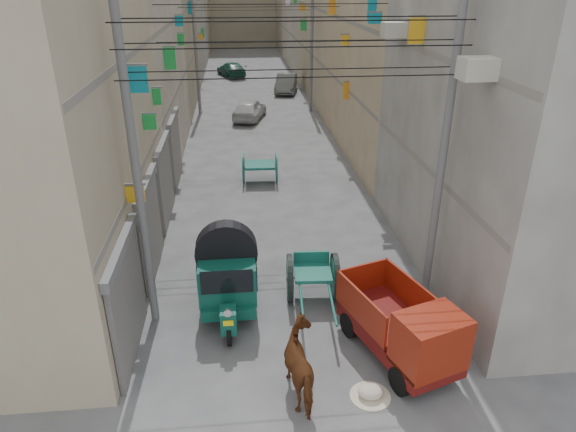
{
  "coord_description": "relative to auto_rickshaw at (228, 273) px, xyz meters",
  "views": [
    {
      "loc": [
        -1.27,
        -5.27,
        8.13
      ],
      "look_at": [
        -0.08,
        6.5,
        2.56
      ],
      "focal_mm": 32.0,
      "sensor_mm": 36.0,
      "label": 1
    }
  ],
  "objects": [
    {
      "name": "building_row_left",
      "position": [
        -6.32,
        27.92,
        5.31
      ],
      "size": [
        8.0,
        62.0,
        14.0
      ],
      "color": "tan",
      "rests_on": "ground"
    },
    {
      "name": "building_row_right",
      "position": [
        9.67,
        27.92,
        5.31
      ],
      "size": [
        8.0,
        62.0,
        14.0
      ],
      "color": "#A6A29C",
      "rests_on": "ground"
    },
    {
      "name": "shutters_left",
      "position": [
        -2.24,
        4.17,
        0.34
      ],
      "size": [
        0.18,
        14.4,
        2.88
      ],
      "color": "#505055",
      "rests_on": "ground"
    },
    {
      "name": "signboards",
      "position": [
        1.67,
        15.45,
        2.28
      ],
      "size": [
        8.22,
        40.52,
        5.67
      ],
      "color": "orange",
      "rests_on": "ground"
    },
    {
      "name": "ac_units",
      "position": [
        5.33,
        1.46,
        6.28
      ],
      "size": [
        0.7,
        6.55,
        3.35
      ],
      "color": "#B9B8A6",
      "rests_on": "ground"
    },
    {
      "name": "utility_poles",
      "position": [
        1.68,
        10.8,
        2.85
      ],
      "size": [
        7.4,
        22.2,
        8.0
      ],
      "color": "slate",
      "rests_on": "ground"
    },
    {
      "name": "overhead_cables",
      "position": [
        1.68,
        8.2,
        5.61
      ],
      "size": [
        7.4,
        22.52,
        1.12
      ],
      "color": "black",
      "rests_on": "ground"
    },
    {
      "name": "auto_rickshaw",
      "position": [
        0.0,
        0.0,
        0.0
      ],
      "size": [
        1.59,
        2.78,
        1.96
      ],
      "rotation": [
        0.0,
        0.0,
        0.0
      ],
      "color": "black",
      "rests_on": "ground"
    },
    {
      "name": "tonga_cart",
      "position": [
        2.27,
        0.3,
        -0.46
      ],
      "size": [
        1.45,
        3.0,
        1.33
      ],
      "rotation": [
        0.0,
        0.0,
        -0.06
      ],
      "color": "black",
      "rests_on": "ground"
    },
    {
      "name": "mini_truck",
      "position": [
        4.0,
        -2.56,
        -0.29
      ],
      "size": [
        2.37,
        3.5,
        1.81
      ],
      "rotation": [
        0.0,
        0.0,
        0.32
      ],
      "color": "black",
      "rests_on": "ground"
    },
    {
      "name": "second_cart",
      "position": [
        1.31,
        9.29,
        -0.45
      ],
      "size": [
        1.55,
        1.38,
        1.31
      ],
      "rotation": [
        0.0,
        0.0,
        -0.05
      ],
      "color": "#155C4F",
      "rests_on": "ground"
    },
    {
      "name": "feed_sack",
      "position": [
        2.98,
        -3.46,
        -1.02
      ],
      "size": [
        0.54,
        0.43,
        0.27
      ],
      "primitive_type": "ellipsoid",
      "color": "beige",
      "rests_on": "ground"
    },
    {
      "name": "horse",
      "position": [
        1.61,
        -3.2,
        -0.4
      ],
      "size": [
        1.12,
        1.89,
        1.5
      ],
      "primitive_type": "imported",
      "rotation": [
        0.0,
        0.0,
        3.33
      ],
      "color": "maroon",
      "rests_on": "ground"
    },
    {
      "name": "distant_car_white",
      "position": [
        1.22,
        20.01,
        -0.51
      ],
      "size": [
        2.47,
        4.04,
        1.28
      ],
      "primitive_type": "imported",
      "rotation": [
        0.0,
        0.0,
        2.87
      ],
      "color": "#BBBBBB",
      "rests_on": "ground"
    },
    {
      "name": "distant_car_grey",
      "position": [
        4.25,
        27.83,
        -0.49
      ],
      "size": [
        2.13,
        4.24,
        1.33
      ],
      "primitive_type": "imported",
      "rotation": [
        0.0,
        0.0,
        -0.19
      ],
      "color": "#4F5451",
      "rests_on": "ground"
    },
    {
      "name": "distant_car_green",
      "position": [
        0.12,
        35.14,
        -0.56
      ],
      "size": [
        2.87,
        4.42,
        1.19
      ],
      "primitive_type": "imported",
      "rotation": [
        0.0,
        0.0,
        3.46
      ],
      "color": "#1B4F3D",
      "rests_on": "ground"
    }
  ]
}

